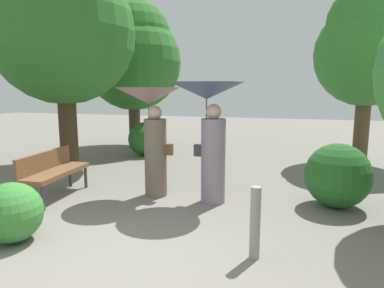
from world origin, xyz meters
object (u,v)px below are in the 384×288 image
object	(u,v)px
tree_near_left	(62,19)
tree_mid_left	(133,54)
park_bench	(53,170)
path_marker_post	(255,223)
person_right	(209,117)
tree_near_right	(368,45)
person_left	(151,119)

from	to	relation	value
tree_near_left	tree_mid_left	size ratio (longest dim) A/B	1.15
park_bench	path_marker_post	xyz separation A→B (m)	(3.73, -1.30, -0.08)
person_right	tree_mid_left	xyz separation A→B (m)	(-3.71, 4.88, 1.57)
park_bench	tree_near_right	distance (m)	7.89
park_bench	tree_mid_left	xyz separation A→B (m)	(-0.95, 5.40, 2.54)
tree_mid_left	path_marker_post	size ratio (longest dim) A/B	5.61
tree_mid_left	tree_near_right	bearing A→B (deg)	-6.47
person_left	person_right	world-z (taller)	person_right
person_right	park_bench	xyz separation A→B (m)	(-2.76, -0.53, -0.98)
tree_mid_left	tree_near_left	bearing A→B (deg)	-94.82
park_bench	tree_near_left	distance (m)	3.95
person_right	tree_near_left	bearing A→B (deg)	69.74
park_bench	tree_mid_left	size ratio (longest dim) A/B	0.32
person_right	path_marker_post	xyz separation A→B (m)	(0.98, -1.82, -1.06)
path_marker_post	tree_near_left	bearing A→B (deg)	144.88
person_left	tree_mid_left	xyz separation A→B (m)	(-2.62, 4.78, 1.64)
person_right	park_bench	distance (m)	2.97
tree_near_right	tree_mid_left	size ratio (longest dim) A/B	0.95
tree_near_left	tree_near_right	xyz separation A→B (m)	(7.09, 2.44, -0.54)
person_right	park_bench	world-z (taller)	person_right
park_bench	tree_near_right	size ratio (longest dim) A/B	0.33
tree_mid_left	path_marker_post	xyz separation A→B (m)	(4.69, -6.70, -2.63)
person_left	tree_near_right	distance (m)	6.03
tree_near_left	tree_near_right	distance (m)	7.52
person_right	tree_near_right	bearing A→B (deg)	-34.78
tree_near_left	park_bench	bearing A→B (deg)	-60.82
park_bench	person_left	bearing A→B (deg)	-73.21
tree_near_left	path_marker_post	world-z (taller)	tree_near_left
tree_near_right	path_marker_post	bearing A→B (deg)	-109.82
tree_near_left	person_left	bearing A→B (deg)	-28.51
park_bench	tree_near_right	bearing A→B (deg)	-55.34
person_right	park_bench	size ratio (longest dim) A/B	1.35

